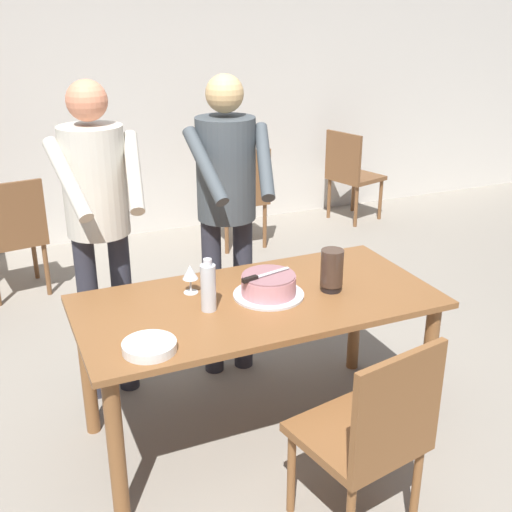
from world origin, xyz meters
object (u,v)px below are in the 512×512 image
at_px(hurricane_lamp, 332,270).
at_px(person_cutting_cake, 227,196).
at_px(cake_knife, 257,277).
at_px(plate_stack, 149,347).
at_px(background_chair_2, 351,172).
at_px(water_bottle, 208,287).
at_px(main_dining_table, 258,319).
at_px(chair_near_side, 370,433).
at_px(wine_glass_near, 334,256).
at_px(background_chair_1, 13,233).
at_px(wine_glass_far, 190,273).
at_px(background_chair_0, 241,194).
at_px(cake_on_platter, 269,286).
at_px(person_standing_beside, 98,210).

height_order(hurricane_lamp, person_cutting_cake, person_cutting_cake).
bearing_deg(cake_knife, plate_stack, -155.75).
bearing_deg(background_chair_2, water_bottle, -131.65).
bearing_deg(background_chair_2, plate_stack, -132.87).
xyz_separation_m(main_dining_table, chair_near_side, (0.13, -0.79, -0.15)).
height_order(wine_glass_near, background_chair_1, background_chair_1).
distance_m(wine_glass_far, hurricane_lamp, 0.68).
height_order(hurricane_lamp, background_chair_0, hurricane_lamp).
distance_m(cake_knife, wine_glass_near, 0.50).
bearing_deg(cake_on_platter, person_standing_beside, 135.73).
relative_size(person_standing_beside, background_chair_2, 1.91).
relative_size(person_standing_beside, background_chair_1, 1.91).
bearing_deg(hurricane_lamp, cake_on_platter, 168.01).
relative_size(cake_on_platter, background_chair_1, 0.38).
xyz_separation_m(wine_glass_far, background_chair_0, (1.21, 2.31, -0.36)).
height_order(background_chair_0, background_chair_2, same).
height_order(plate_stack, person_cutting_cake, person_cutting_cake).
bearing_deg(background_chair_2, wine_glass_far, -134.08).
distance_m(main_dining_table, cake_knife, 0.23).
height_order(plate_stack, background_chair_1, background_chair_1).
xyz_separation_m(person_cutting_cake, person_standing_beside, (-0.69, 0.03, 0.00)).
relative_size(plate_stack, water_bottle, 0.88).
distance_m(cake_knife, background_chair_1, 2.45).
relative_size(wine_glass_near, background_chair_1, 0.16).
relative_size(wine_glass_near, person_cutting_cake, 0.08).
bearing_deg(cake_knife, background_chair_0, 69.26).
distance_m(wine_glass_far, background_chair_0, 2.63).
bearing_deg(cake_knife, wine_glass_near, 13.72).
bearing_deg(cake_on_platter, background_chair_0, 70.55).
bearing_deg(background_chair_1, wine_glass_far, -70.82).
xyz_separation_m(wine_glass_near, background_chair_1, (-1.45, 2.11, -0.36)).
bearing_deg(cake_knife, hurricane_lamp, -7.34).
relative_size(main_dining_table, background_chair_0, 1.89).
height_order(main_dining_table, cake_knife, cake_knife).
distance_m(person_standing_beside, background_chair_2, 3.57).
xyz_separation_m(wine_glass_far, hurricane_lamp, (0.63, -0.25, 0.00)).
bearing_deg(water_bottle, cake_knife, 2.42).
xyz_separation_m(cake_on_platter, background_chair_1, (-1.03, 2.21, -0.31)).
bearing_deg(plate_stack, water_bottle, 36.43).
distance_m(person_cutting_cake, chair_near_side, 1.53).
height_order(cake_knife, background_chair_1, background_chair_1).
distance_m(water_bottle, person_cutting_cake, 0.76).
relative_size(wine_glass_near, chair_near_side, 0.16).
relative_size(water_bottle, chair_near_side, 0.28).
height_order(wine_glass_far, person_cutting_cake, person_cutting_cake).
distance_m(wine_glass_far, person_cutting_cake, 0.60).
bearing_deg(cake_on_platter, wine_glass_far, 151.00).
distance_m(plate_stack, water_bottle, 0.44).
height_order(cake_on_platter, wine_glass_near, wine_glass_near).
relative_size(chair_near_side, background_chair_2, 1.00).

